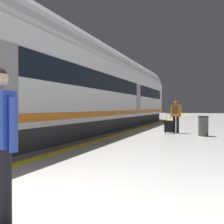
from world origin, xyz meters
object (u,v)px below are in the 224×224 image
Objects in this scene: waste_bin at (203,126)px; passenger_near at (176,113)px; high_speed_train at (69,81)px; suitcase_near at (169,126)px.

passenger_near is at bearing 146.50° from waste_bin.
high_speed_train reaches higher than waste_bin.
high_speed_train is 5.52m from passenger_near.
waste_bin is (1.33, -0.88, -0.56)m from passenger_near.
suitcase_near is at bearing 32.72° from high_speed_train.
suitcase_near is at bearing -145.68° from passenger_near.
high_speed_train is at bearing -160.91° from waste_bin.
high_speed_train reaches higher than suitcase_near.
passenger_near is at bearing 32.83° from high_speed_train.
high_speed_train is 5.39m from suitcase_near.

